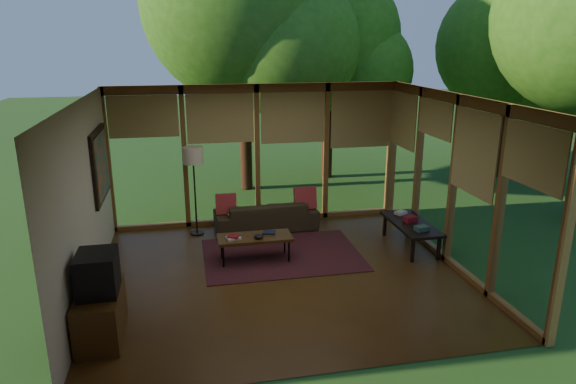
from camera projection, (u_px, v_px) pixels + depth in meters
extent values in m
plane|color=#563616|center=(282.00, 275.00, 7.92)|extent=(5.50, 5.50, 0.00)
plane|color=white|center=(281.00, 98.00, 7.15)|extent=(5.50, 5.50, 0.00)
cube|color=silver|center=(84.00, 202.00, 7.01)|extent=(0.04, 5.00, 2.70)
cube|color=silver|center=(328.00, 259.00, 5.19)|extent=(5.50, 0.04, 2.70)
cube|color=brown|center=(257.00, 155.00, 9.88)|extent=(5.50, 0.12, 2.70)
cube|color=brown|center=(453.00, 181.00, 8.06)|extent=(0.12, 5.00, 2.70)
plane|color=#244F1D|center=(474.00, 150.00, 16.97)|extent=(40.00, 40.00, 0.00)
cylinder|color=#391F14|center=(244.00, 73.00, 11.80)|extent=(0.28, 0.28, 5.49)
sphere|color=#225613|center=(242.00, 3.00, 11.36)|extent=(4.49, 4.49, 4.49)
cylinder|color=#391F14|center=(327.00, 90.00, 13.02)|extent=(0.28, 0.28, 4.51)
sphere|color=#225613|center=(329.00, 39.00, 12.66)|extent=(3.55, 3.55, 3.55)
cylinder|color=#391F14|center=(499.00, 95.00, 13.04)|extent=(0.28, 0.28, 4.28)
sphere|color=#225613|center=(505.00, 46.00, 12.70)|extent=(3.35, 3.35, 3.35)
cube|color=maroon|center=(282.00, 255.00, 8.64)|extent=(2.60, 1.84, 0.01)
imported|color=#382D1C|center=(266.00, 216.00, 9.74)|extent=(1.95, 0.86, 0.56)
cube|color=maroon|center=(226.00, 204.00, 9.46)|extent=(0.38, 0.20, 0.39)
cube|color=maroon|center=(305.00, 198.00, 9.74)|extent=(0.42, 0.22, 0.44)
cube|color=beige|center=(233.00, 238.00, 8.19)|extent=(0.25, 0.21, 0.03)
cube|color=maroon|center=(233.00, 236.00, 8.19)|extent=(0.22, 0.19, 0.03)
cube|color=#161D32|center=(269.00, 233.00, 8.43)|extent=(0.23, 0.20, 0.03)
ellipsoid|color=black|center=(259.00, 236.00, 8.22)|extent=(0.16, 0.16, 0.07)
cube|color=#4F3115|center=(101.00, 315.00, 6.19)|extent=(0.50, 1.00, 0.60)
cube|color=black|center=(97.00, 273.00, 6.03)|extent=(0.45, 0.55, 0.50)
cube|color=#335A52|center=(422.00, 228.00, 8.47)|extent=(0.24, 0.19, 0.08)
cube|color=maroon|center=(410.00, 219.00, 8.89)|extent=(0.24, 0.20, 0.09)
cube|color=beige|center=(401.00, 213.00, 9.27)|extent=(0.24, 0.22, 0.05)
cylinder|color=black|center=(197.00, 233.00, 9.59)|extent=(0.26, 0.26, 0.03)
cylinder|color=black|center=(195.00, 193.00, 9.36)|extent=(0.03, 0.03, 1.52)
cylinder|color=beige|center=(193.00, 155.00, 9.16)|extent=(0.36, 0.36, 0.30)
cube|color=#4F3115|center=(255.00, 238.00, 8.32)|extent=(1.20, 0.50, 0.05)
cylinder|color=black|center=(223.00, 257.00, 8.11)|extent=(0.03, 0.03, 0.38)
cylinder|color=black|center=(289.00, 252.00, 8.31)|extent=(0.03, 0.03, 0.38)
cylinder|color=black|center=(222.00, 248.00, 8.45)|extent=(0.03, 0.03, 0.38)
cylinder|color=black|center=(285.00, 243.00, 8.65)|extent=(0.03, 0.03, 0.38)
cube|color=black|center=(411.00, 224.00, 8.86)|extent=(0.60, 1.40, 0.05)
cube|color=black|center=(413.00, 251.00, 8.32)|extent=(0.05, 0.05, 0.40)
cube|color=black|center=(439.00, 248.00, 8.41)|extent=(0.05, 0.05, 0.40)
cube|color=black|center=(385.00, 225.00, 9.45)|extent=(0.05, 0.05, 0.40)
cube|color=black|center=(408.00, 224.00, 9.53)|extent=(0.05, 0.05, 0.40)
cube|color=black|center=(100.00, 165.00, 8.27)|extent=(0.05, 1.35, 1.15)
cube|color=#1A6676|center=(102.00, 164.00, 8.28)|extent=(0.02, 1.20, 1.00)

